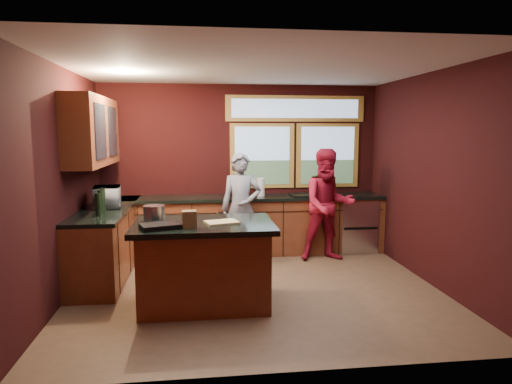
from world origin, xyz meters
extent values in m
plane|color=brown|center=(0.00, 0.00, 0.00)|extent=(4.50, 4.50, 0.00)
cube|color=black|center=(0.00, 2.00, 1.35)|extent=(4.50, 0.02, 2.70)
cube|color=black|center=(0.00, -2.00, 1.35)|extent=(4.50, 0.02, 2.70)
cube|color=black|center=(-2.25, 0.00, 1.35)|extent=(0.02, 4.00, 2.70)
cube|color=black|center=(2.25, 0.00, 1.35)|extent=(0.02, 4.00, 2.70)
cube|color=silver|center=(0.00, 0.00, 2.70)|extent=(4.50, 4.00, 0.02)
cube|color=#859EB9|center=(0.35, 1.99, 1.55)|extent=(1.06, 0.02, 1.06)
cube|color=#859EB9|center=(1.45, 1.99, 1.55)|extent=(1.06, 0.02, 1.06)
cube|color=#A3792F|center=(0.90, 1.99, 2.32)|extent=(2.30, 0.02, 0.42)
cube|color=#582915|center=(-2.07, 0.85, 1.95)|extent=(0.36, 1.80, 0.90)
cube|color=#582915|center=(0.00, 1.70, 0.44)|extent=(4.50, 0.60, 0.88)
cube|color=black|center=(0.00, 1.69, 0.91)|extent=(4.50, 0.64, 0.05)
cube|color=#B7B7BC|center=(1.85, 1.68, 0.42)|extent=(0.60, 0.58, 0.85)
cube|color=black|center=(1.10, 1.66, 0.91)|extent=(0.66, 0.46, 0.05)
cube|color=#582915|center=(-1.95, 0.85, 0.44)|extent=(0.60, 2.30, 0.88)
cube|color=black|center=(-1.94, 0.85, 0.91)|extent=(0.64, 2.30, 0.05)
cube|color=#582915|center=(-0.64, -0.43, 0.44)|extent=(1.40, 0.90, 0.88)
cube|color=black|center=(-0.64, -0.43, 0.92)|extent=(1.55, 1.05, 0.06)
imported|color=slate|center=(-0.07, 1.21, 0.82)|extent=(0.64, 0.46, 1.64)
imported|color=maroon|center=(1.24, 1.18, 0.85)|extent=(0.83, 0.65, 1.70)
imported|color=#999999|center=(-1.92, 0.87, 1.07)|extent=(0.41, 0.55, 0.28)
imported|color=#999999|center=(1.29, 1.75, 1.14)|extent=(0.37, 0.32, 0.41)
cylinder|color=silver|center=(0.29, 1.70, 1.07)|extent=(0.12, 0.12, 0.28)
cube|color=tan|center=(-0.44, -0.48, 0.95)|extent=(0.41, 0.34, 0.02)
cylinder|color=#B7B6BB|center=(-1.19, -0.28, 1.03)|extent=(0.24, 0.24, 0.18)
cube|color=brown|center=(-0.79, -0.68, 1.03)|extent=(0.16, 0.13, 0.18)
cube|color=black|center=(-1.09, -0.68, 0.97)|extent=(0.47, 0.39, 0.05)
camera|label=1|loc=(-0.67, -5.43, 1.95)|focal=32.00mm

